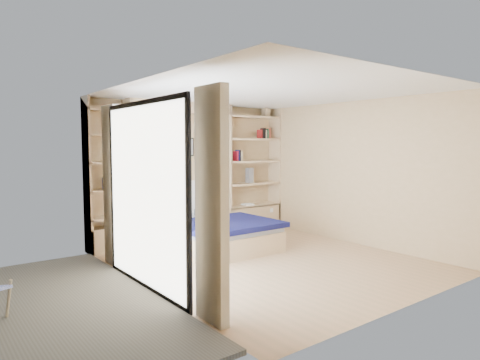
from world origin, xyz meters
TOP-DOWN VIEW (x-y plane):
  - ground at (0.00, 0.00)m, footprint 4.50×4.50m
  - room_shell at (-0.39, 1.52)m, footprint 4.50×4.50m
  - bed at (-0.16, 1.22)m, footprint 1.62×2.02m
  - photo_gallery at (-0.45, 2.22)m, footprint 1.48×0.02m
  - reading_lamps at (-0.30, 2.00)m, footprint 1.92×0.12m
  - shelf_decor at (1.06, 2.07)m, footprint 3.55×0.23m

SIDE VIEW (x-z plane):
  - ground at x=0.00m, z-range 0.00..0.00m
  - bed at x=-0.16m, z-range -0.27..0.80m
  - room_shell at x=-0.39m, z-range -1.17..3.33m
  - reading_lamps at x=-0.30m, z-range 1.03..1.17m
  - photo_gallery at x=-0.45m, z-range 1.19..2.01m
  - shelf_decor at x=1.06m, z-range 0.67..2.70m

